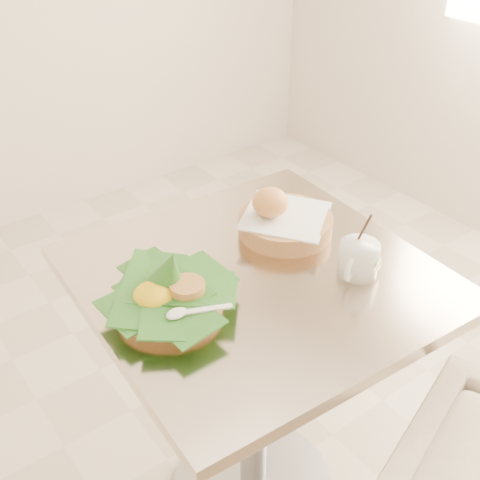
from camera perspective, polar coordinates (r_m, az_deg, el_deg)
cafe_table at (r=1.41m, az=1.48°, el=-10.30°), size 0.74×0.74×0.75m
rice_basket at (r=1.17m, az=-6.83°, el=-4.89°), size 0.26×0.26×0.13m
bread_basket at (r=1.39m, az=4.08°, el=1.91°), size 0.26×0.26×0.11m
coffee_mug at (r=1.27m, az=11.15°, el=-1.72°), size 0.11×0.09×0.14m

